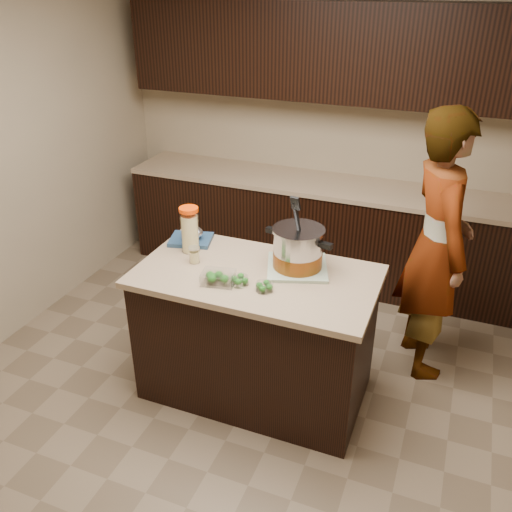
{
  "coord_description": "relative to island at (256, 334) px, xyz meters",
  "views": [
    {
      "loc": [
        1.05,
        -2.64,
        2.52
      ],
      "look_at": [
        0.0,
        0.0,
        1.02
      ],
      "focal_mm": 38.0,
      "sensor_mm": 36.0,
      "label": 1
    }
  ],
  "objects": [
    {
      "name": "ground_plane",
      "position": [
        0.0,
        0.0,
        -0.45
      ],
      "size": [
        4.0,
        4.0,
        0.0
      ],
      "primitive_type": "plane",
      "color": "brown",
      "rests_on": "ground"
    },
    {
      "name": "room_shell",
      "position": [
        0.0,
        0.0,
        1.26
      ],
      "size": [
        4.04,
        4.04,
        2.72
      ],
      "color": "tan",
      "rests_on": "ground"
    },
    {
      "name": "back_cabinets",
      "position": [
        0.0,
        1.74,
        0.49
      ],
      "size": [
        3.6,
        0.63,
        2.33
      ],
      "color": "black",
      "rests_on": "ground"
    },
    {
      "name": "island",
      "position": [
        0.0,
        0.0,
        0.0
      ],
      "size": [
        1.46,
        0.81,
        0.9
      ],
      "color": "black",
      "rests_on": "ground"
    },
    {
      "name": "dish_towel",
      "position": [
        0.21,
        0.15,
        0.46
      ],
      "size": [
        0.46,
        0.46,
        0.02
      ],
      "primitive_type": "cube",
      "rotation": [
        0.0,
        0.0,
        0.33
      ],
      "color": "#557952",
      "rests_on": "island"
    },
    {
      "name": "stock_pot",
      "position": [
        0.21,
        0.15,
        0.57
      ],
      "size": [
        0.44,
        0.38,
        0.45
      ],
      "rotation": [
        0.0,
        0.0,
        -0.21
      ],
      "color": "#B7B7BC",
      "rests_on": "dish_towel"
    },
    {
      "name": "lemonade_pitcher",
      "position": [
        -0.51,
        0.13,
        0.59
      ],
      "size": [
        0.15,
        0.15,
        0.3
      ],
      "rotation": [
        0.0,
        0.0,
        -0.2
      ],
      "color": "#D6C783",
      "rests_on": "island"
    },
    {
      "name": "mason_jar",
      "position": [
        -0.41,
        -0.01,
        0.5
      ],
      "size": [
        0.09,
        0.09,
        0.11
      ],
      "rotation": [
        0.0,
        0.0,
        -0.28
      ],
      "color": "#D6C783",
      "rests_on": "island"
    },
    {
      "name": "broccoli_tub_left",
      "position": [
        0.12,
        -0.16,
        0.47
      ],
      "size": [
        0.13,
        0.13,
        0.05
      ],
      "rotation": [
        0.0,
        0.0,
        -0.3
      ],
      "color": "silver",
      "rests_on": "island"
    },
    {
      "name": "broccoli_tub_right",
      "position": [
        -0.04,
        -0.15,
        0.47
      ],
      "size": [
        0.12,
        0.12,
        0.05
      ],
      "rotation": [
        0.0,
        0.0,
        -0.12
      ],
      "color": "silver",
      "rests_on": "island"
    },
    {
      "name": "broccoli_tub_rect",
      "position": [
        -0.16,
        -0.18,
        0.48
      ],
      "size": [
        0.21,
        0.17,
        0.07
      ],
      "rotation": [
        0.0,
        0.0,
        0.19
      ],
      "color": "silver",
      "rests_on": "island"
    },
    {
      "name": "blue_tray",
      "position": [
        -0.56,
        0.25,
        0.48
      ],
      "size": [
        0.32,
        0.28,
        0.1
      ],
      "rotation": [
        0.0,
        0.0,
        0.25
      ],
      "color": "navy",
      "rests_on": "island"
    },
    {
      "name": "person",
      "position": [
        0.98,
        0.73,
        0.47
      ],
      "size": [
        0.67,
        0.79,
        1.84
      ],
      "primitive_type": "imported",
      "rotation": [
        0.0,
        0.0,
        1.98
      ],
      "color": "gray",
      "rests_on": "ground"
    }
  ]
}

